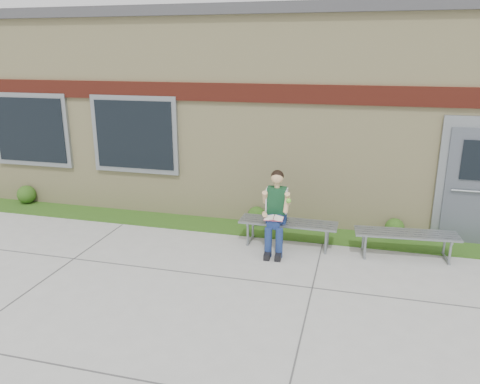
# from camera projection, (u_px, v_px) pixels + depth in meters

# --- Properties ---
(ground) EXTENTS (80.00, 80.00, 0.00)m
(ground) POSITION_uv_depth(u_px,v_px,m) (238.00, 296.00, 6.68)
(ground) COLOR #9E9E99
(ground) RESTS_ON ground
(grass_strip) EXTENTS (16.00, 0.80, 0.02)m
(grass_strip) POSITION_uv_depth(u_px,v_px,m) (273.00, 231.00, 9.09)
(grass_strip) COLOR #1F4412
(grass_strip) RESTS_ON ground
(school_building) EXTENTS (16.20, 6.22, 4.20)m
(school_building) POSITION_uv_depth(u_px,v_px,m) (300.00, 104.00, 11.62)
(school_building) COLOR beige
(school_building) RESTS_ON ground
(bench_left) EXTENTS (1.73, 0.50, 0.45)m
(bench_left) POSITION_uv_depth(u_px,v_px,m) (288.00, 227.00, 8.34)
(bench_left) COLOR gray
(bench_left) RESTS_ON ground
(bench_right) EXTENTS (1.72, 0.61, 0.44)m
(bench_right) POSITION_uv_depth(u_px,v_px,m) (406.00, 238.00, 7.86)
(bench_right) COLOR gray
(bench_right) RESTS_ON ground
(girl) EXTENTS (0.53, 0.86, 1.40)m
(girl) POSITION_uv_depth(u_px,v_px,m) (276.00, 210.00, 8.08)
(girl) COLOR navy
(girl) RESTS_ON ground
(shrub_west) EXTENTS (0.41, 0.41, 0.41)m
(shrub_west) POSITION_uv_depth(u_px,v_px,m) (27.00, 194.00, 10.65)
(shrub_west) COLOR #1F4412
(shrub_west) RESTS_ON grass_strip
(shrub_mid) EXTENTS (0.36, 0.36, 0.36)m
(shrub_mid) POSITION_uv_depth(u_px,v_px,m) (256.00, 215.00, 9.36)
(shrub_mid) COLOR #1F4412
(shrub_mid) RESTS_ON grass_strip
(shrub_east) EXTENTS (0.36, 0.36, 0.36)m
(shrub_east) POSITION_uv_depth(u_px,v_px,m) (395.00, 228.00, 8.72)
(shrub_east) COLOR #1F4412
(shrub_east) RESTS_ON grass_strip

